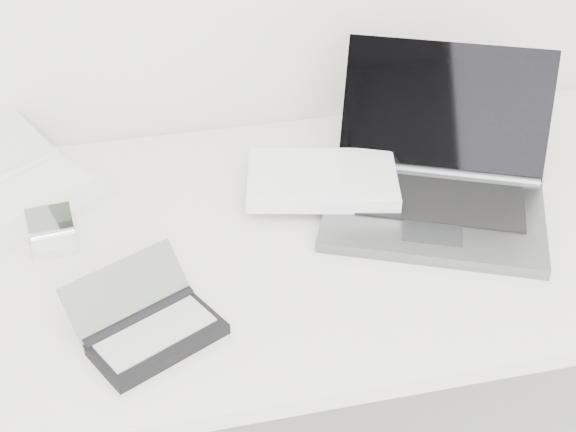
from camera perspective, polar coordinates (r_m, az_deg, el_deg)
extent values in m
cube|color=white|center=(1.47, 0.79, -1.36)|extent=(1.60, 0.80, 0.03)
cylinder|color=silver|center=(2.20, 17.81, -1.00)|extent=(0.04, 0.04, 0.70)
cube|color=slate|center=(1.50, 10.33, -0.03)|extent=(0.47, 0.41, 0.02)
cube|color=black|center=(1.52, 10.45, 1.15)|extent=(0.36, 0.27, 0.00)
cube|color=black|center=(1.60, 11.15, 7.55)|extent=(0.41, 0.26, 0.23)
cylinder|color=slate|center=(1.61, 10.61, 3.03)|extent=(0.36, 0.18, 0.02)
cube|color=#333537|center=(1.44, 10.25, -1.14)|extent=(0.12, 0.10, 0.00)
cube|color=white|center=(1.53, 2.44, 2.61)|extent=(0.32, 0.25, 0.03)
cube|color=white|center=(1.52, 2.46, 3.09)|extent=(0.31, 0.24, 0.00)
cube|color=white|center=(1.59, -17.91, 0.85)|extent=(0.34, 0.32, 0.02)
cube|color=white|center=(1.59, -18.38, 1.44)|extent=(0.27, 0.24, 0.00)
cube|color=silver|center=(1.47, -16.24, -2.10)|extent=(0.08, 0.07, 0.01)
cube|color=silver|center=(1.46, -16.29, -1.88)|extent=(0.07, 0.04, 0.00)
cube|color=gray|center=(1.48, -16.60, -0.25)|extent=(0.08, 0.03, 0.05)
cylinder|color=silver|center=(1.49, -16.39, -1.28)|extent=(0.08, 0.02, 0.01)
cube|color=black|center=(1.24, -9.20, -8.68)|extent=(0.22, 0.18, 0.02)
cube|color=#A0A0A0|center=(1.24, -9.37, -8.20)|extent=(0.19, 0.14, 0.00)
cube|color=slate|center=(1.27, -11.43, -5.15)|extent=(0.20, 0.15, 0.08)
cylinder|color=black|center=(1.27, -10.50, -7.11)|extent=(0.18, 0.11, 0.02)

